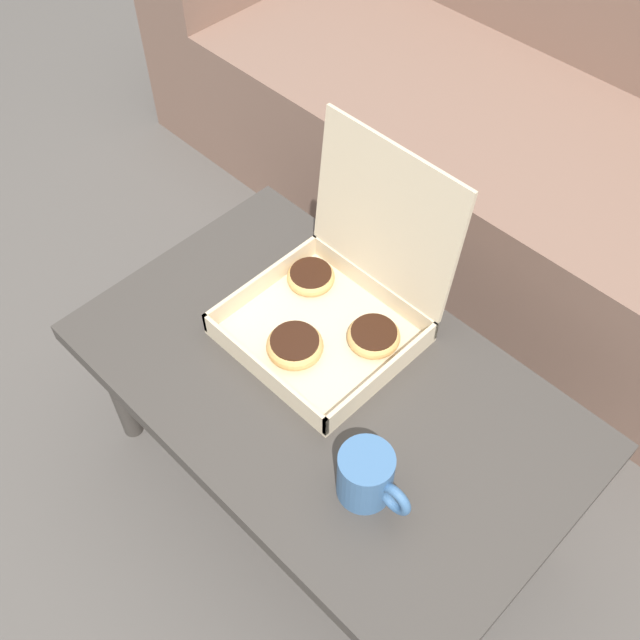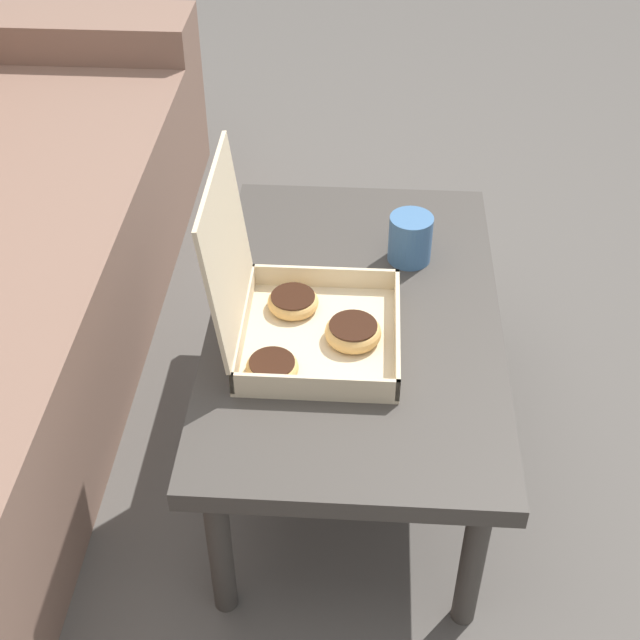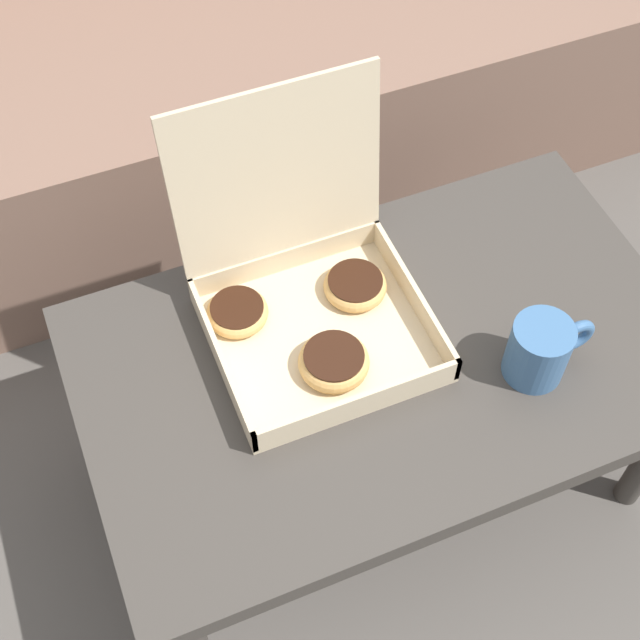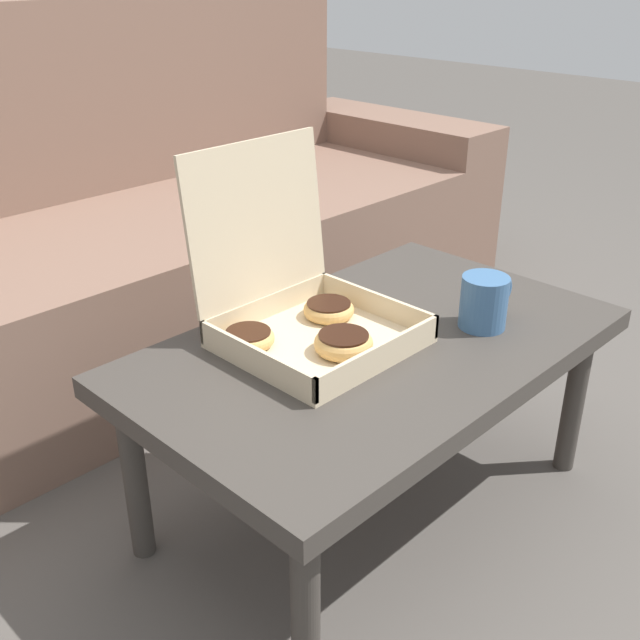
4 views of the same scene
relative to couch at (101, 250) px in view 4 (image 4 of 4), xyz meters
The scene contains 5 objects.
ground_plane 0.87m from the couch, 90.00° to the right, with size 12.00×12.00×0.00m, color #514C47.
couch is the anchor object (origin of this frame).
coffee_table 0.99m from the couch, 90.00° to the right, with size 0.93×0.57×0.39m.
pastry_box 0.90m from the couch, 95.50° to the right, with size 0.32×0.33×0.35m.
coffee_mug 1.12m from the couch, 80.00° to the right, with size 0.14×0.09×0.10m.
Camera 4 is at (-0.96, -0.96, 1.04)m, focal length 42.00 mm.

